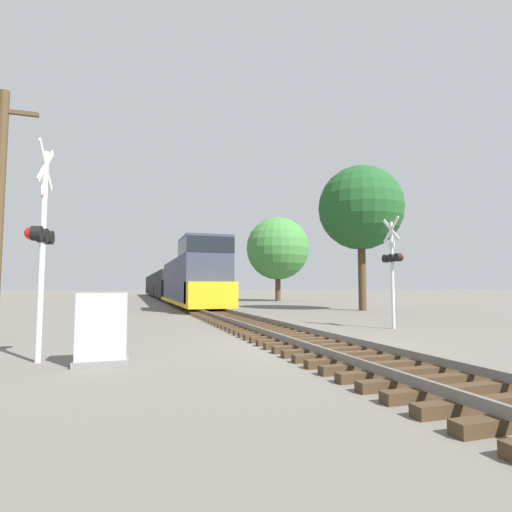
{
  "coord_description": "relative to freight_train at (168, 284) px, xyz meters",
  "views": [
    {
      "loc": [
        -4.51,
        -9.67,
        1.54
      ],
      "look_at": [
        -0.19,
        3.86,
        2.63
      ],
      "focal_mm": 28.0,
      "sensor_mm": 36.0,
      "label": 1
    }
  ],
  "objects": [
    {
      "name": "rail_track_bed",
      "position": [
        0.0,
        -39.53,
        -1.72
      ],
      "size": [
        2.6,
        160.0,
        0.31
      ],
      "color": "#42301E",
      "rests_on": "ground"
    },
    {
      "name": "tree_far_right",
      "position": [
        9.92,
        -26.64,
        4.83
      ],
      "size": [
        5.53,
        5.53,
        9.48
      ],
      "color": "#473521",
      "rests_on": "ground"
    },
    {
      "name": "relay_cabinet",
      "position": [
        -4.99,
        -40.68,
        -1.16
      ],
      "size": [
        1.03,
        0.6,
        1.42
      ],
      "color": "slate",
      "rests_on": "ground"
    },
    {
      "name": "ground_plane",
      "position": [
        0.0,
        -39.53,
        -1.85
      ],
      "size": [
        400.0,
        400.0,
        0.0
      ],
      "primitive_type": "plane",
      "color": "#666059"
    },
    {
      "name": "freight_train",
      "position": [
        0.0,
        0.0,
        0.0
      ],
      "size": [
        2.87,
        58.42,
        4.62
      ],
      "color": "#33384C",
      "rests_on": "ground"
    },
    {
      "name": "tree_mid_background",
      "position": [
        10.78,
        -9.06,
        3.8
      ],
      "size": [
        6.76,
        6.76,
        9.05
      ],
      "color": "#473521",
      "rests_on": "ground"
    },
    {
      "name": "crossing_signal_near",
      "position": [
        -6.26,
        -40.01,
        0.68
      ],
      "size": [
        0.42,
        1.01,
        4.55
      ],
      "rotation": [
        0.0,
        0.0,
        -1.69
      ],
      "color": "silver",
      "rests_on": "ground"
    },
    {
      "name": "crossing_signal_far",
      "position": [
        4.8,
        -36.7,
        0.59
      ],
      "size": [
        0.33,
        1.0,
        4.12
      ],
      "rotation": [
        0.0,
        0.0,
        1.58
      ],
      "color": "silver",
      "rests_on": "ground"
    }
  ]
}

